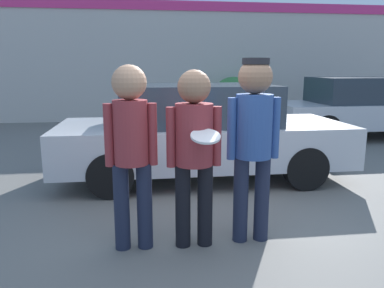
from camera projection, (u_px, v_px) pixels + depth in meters
The scene contains 8 objects.
ground_plane at pixel (220, 234), 3.99m from camera, with size 56.00×56.00×0.00m, color #66635E.
storefront_building at pixel (165, 61), 12.36m from camera, with size 24.00×0.22×3.85m.
person_left at pixel (131, 142), 3.50m from camera, with size 0.49×0.32×1.78m.
person_middle_with_frisbee at pixel (194, 143), 3.56m from camera, with size 0.53×0.57×1.73m.
person_right at pixel (253, 132), 3.66m from camera, with size 0.53×0.36×1.84m.
parked_car_near at pixel (201, 132), 5.94m from camera, with size 4.48×1.84×1.49m.
parked_car_far at pixel (362, 107), 9.46m from camera, with size 4.46×1.88×1.51m.
shrub at pixel (233, 100), 11.98m from camera, with size 1.47×1.47×1.47m.
Camera 1 is at (-0.79, -3.65, 1.75)m, focal length 35.00 mm.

